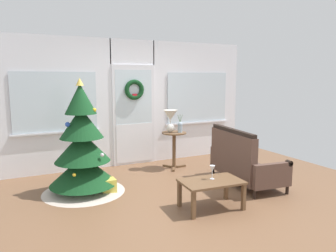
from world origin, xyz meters
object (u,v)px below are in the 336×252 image
(settee_sofa, at_px, (242,162))
(table_lamp, at_px, (170,118))
(christmas_tree, at_px, (83,153))
(gift_box, at_px, (108,186))
(flower_vase, at_px, (180,127))
(side_table, at_px, (174,143))
(coffee_table, at_px, (211,185))
(wine_glass, at_px, (212,169))

(settee_sofa, distance_m, table_lamp, 1.67)
(settee_sofa, height_order, table_lamp, table_lamp)
(christmas_tree, distance_m, gift_box, 0.65)
(flower_vase, distance_m, gift_box, 1.96)
(settee_sofa, bearing_deg, side_table, 113.44)
(table_lamp, xyz_separation_m, flower_vase, (0.16, -0.10, -0.17))
(coffee_table, bearing_deg, settee_sofa, 31.46)
(settee_sofa, bearing_deg, christmas_tree, 162.25)
(christmas_tree, bearing_deg, settee_sofa, -17.75)
(christmas_tree, xyz_separation_m, coffee_table, (1.45, -1.43, -0.29))
(table_lamp, bearing_deg, gift_box, -151.42)
(table_lamp, height_order, wine_glass, table_lamp)
(side_table, bearing_deg, gift_box, -153.52)
(flower_vase, relative_size, gift_box, 1.56)
(side_table, distance_m, coffee_table, 2.06)
(christmas_tree, distance_m, coffee_table, 2.06)
(table_lamp, xyz_separation_m, wine_glass, (-0.35, -1.99, -0.47))
(christmas_tree, xyz_separation_m, gift_box, (0.33, -0.22, -0.51))
(wine_glass, bearing_deg, side_table, 78.15)
(flower_vase, xyz_separation_m, wine_glass, (-0.51, -1.89, -0.30))
(side_table, relative_size, coffee_table, 0.83)
(christmas_tree, height_order, wine_glass, christmas_tree)
(flower_vase, height_order, wine_glass, flower_vase)
(gift_box, bearing_deg, christmas_tree, 147.09)
(christmas_tree, xyz_separation_m, table_lamp, (1.84, 0.60, 0.39))
(table_lamp, bearing_deg, side_table, -33.69)
(settee_sofa, distance_m, wine_glass, 1.17)
(christmas_tree, bearing_deg, flower_vase, 14.13)
(table_lamp, height_order, flower_vase, table_lamp)
(flower_vase, height_order, coffee_table, flower_vase)
(coffee_table, bearing_deg, flower_vase, 74.07)
(christmas_tree, height_order, gift_box, christmas_tree)
(settee_sofa, xyz_separation_m, flower_vase, (-0.49, 1.30, 0.47))
(christmas_tree, height_order, settee_sofa, christmas_tree)
(christmas_tree, xyz_separation_m, flower_vase, (2.00, 0.50, 0.22))
(christmas_tree, distance_m, flower_vase, 2.07)
(settee_sofa, xyz_separation_m, side_table, (-0.59, 1.36, 0.14))
(wine_glass, bearing_deg, settee_sofa, 30.55)
(table_lamp, bearing_deg, coffee_table, -100.92)
(coffee_table, relative_size, gift_box, 3.92)
(christmas_tree, relative_size, settee_sofa, 1.19)
(table_lamp, distance_m, coffee_table, 2.18)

